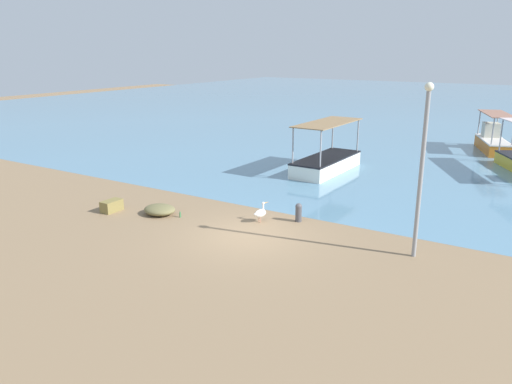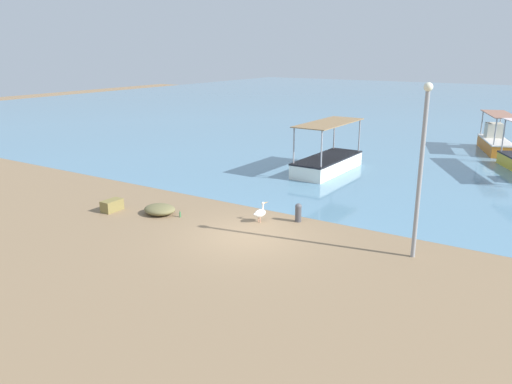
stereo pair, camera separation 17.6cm
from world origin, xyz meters
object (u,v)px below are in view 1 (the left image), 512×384
(lamp_post, at_px, (422,162))
(glass_bottle, at_px, (180,215))
(pelican, at_px, (260,213))
(fishing_boat_near_left, at_px, (493,141))
(cargo_crate, at_px, (112,206))
(net_pile, at_px, (160,210))
(fishing_boat_near_right, at_px, (326,161))
(mooring_bollard, at_px, (299,212))

(lamp_post, relative_size, glass_bottle, 20.77)
(pelican, xyz_separation_m, glass_bottle, (-3.05, -1.23, -0.27))
(fishing_boat_near_left, relative_size, pelican, 6.16)
(cargo_crate, relative_size, glass_bottle, 3.30)
(lamp_post, bearing_deg, fishing_boat_near_left, 91.00)
(pelican, bearing_deg, lamp_post, -1.90)
(net_pile, bearing_deg, fishing_boat_near_right, 75.60)
(pelican, xyz_separation_m, cargo_crate, (-6.00, -2.14, -0.14))
(pelican, xyz_separation_m, lamp_post, (6.04, -0.20, 2.79))
(net_pile, distance_m, cargo_crate, 2.13)
(fishing_boat_near_right, relative_size, glass_bottle, 20.13)
(lamp_post, bearing_deg, net_pile, -173.25)
(lamp_post, distance_m, cargo_crate, 12.54)
(fishing_boat_near_right, height_order, cargo_crate, fishing_boat_near_right)
(pelican, relative_size, lamp_post, 0.14)
(fishing_boat_near_right, xyz_separation_m, lamp_post, (7.34, -9.33, 2.58))
(mooring_bollard, distance_m, net_pile, 5.71)
(lamp_post, bearing_deg, pelican, 178.10)
(fishing_boat_near_right, xyz_separation_m, net_pile, (-2.70, -10.52, -0.37))
(fishing_boat_near_left, xyz_separation_m, net_pile, (-9.69, -21.80, -0.46))
(fishing_boat_near_left, height_order, fishing_boat_near_right, fishing_boat_near_right)
(fishing_boat_near_right, relative_size, cargo_crate, 6.10)
(fishing_boat_near_right, relative_size, net_pile, 4.00)
(pelican, bearing_deg, mooring_bollard, 34.37)
(mooring_bollard, distance_m, glass_bottle, 4.78)
(fishing_boat_near_left, bearing_deg, net_pile, -113.95)
(glass_bottle, bearing_deg, lamp_post, 6.49)
(lamp_post, height_order, net_pile, lamp_post)
(glass_bottle, bearing_deg, pelican, 22.00)
(fishing_boat_near_left, relative_size, cargo_crate, 5.53)
(fishing_boat_near_right, bearing_deg, glass_bottle, -99.55)
(cargo_crate, bearing_deg, net_pile, 20.82)
(cargo_crate, bearing_deg, glass_bottle, 17.20)
(pelican, xyz_separation_m, net_pile, (-4.01, -1.39, -0.17))
(fishing_boat_near_left, distance_m, lamp_post, 20.77)
(lamp_post, relative_size, mooring_bollard, 7.47)
(fishing_boat_near_right, distance_m, lamp_post, 12.16)
(pelican, relative_size, cargo_crate, 0.90)
(pelican, distance_m, glass_bottle, 3.30)
(pelican, distance_m, net_pile, 4.25)
(lamp_post, relative_size, net_pile, 4.13)
(fishing_boat_near_left, distance_m, mooring_bollard, 20.06)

